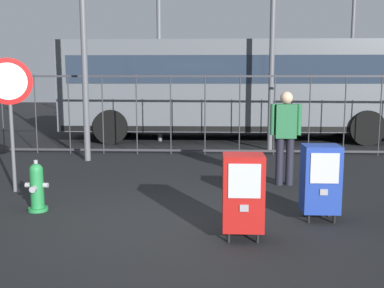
{
  "coord_description": "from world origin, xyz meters",
  "views": [
    {
      "loc": [
        0.61,
        -5.64,
        1.9
      ],
      "look_at": [
        0.3,
        1.2,
        0.9
      ],
      "focal_mm": 42.26,
      "sensor_mm": 36.0,
      "label": 1
    }
  ],
  "objects_px": {
    "bus_far": "(224,83)",
    "street_light_far_left": "(354,3)",
    "newspaper_box_secondary": "(320,179)",
    "bus_near": "(235,85)",
    "street_light_far_right": "(273,5)",
    "stop_sign": "(9,97)",
    "fire_hydrant": "(37,187)",
    "pedestrian": "(285,133)",
    "newspaper_box_primary": "(243,192)"
  },
  "relations": [
    {
      "from": "street_light_far_left",
      "to": "street_light_far_right",
      "type": "relative_size",
      "value": 1.29
    },
    {
      "from": "street_light_far_left",
      "to": "street_light_far_right",
      "type": "xyz_separation_m",
      "value": [
        -3.76,
        -5.72,
        -0.95
      ]
    },
    {
      "from": "newspaper_box_primary",
      "to": "bus_near",
      "type": "xyz_separation_m",
      "value": [
        0.35,
        9.02,
        1.14
      ]
    },
    {
      "from": "newspaper_box_secondary",
      "to": "stop_sign",
      "type": "xyz_separation_m",
      "value": [
        -4.78,
        1.32,
        1.03
      ]
    },
    {
      "from": "bus_near",
      "to": "newspaper_box_primary",
      "type": "bearing_deg",
      "value": -92.75
    },
    {
      "from": "newspaper_box_secondary",
      "to": "newspaper_box_primary",
      "type": "bearing_deg",
      "value": -144.37
    },
    {
      "from": "street_light_far_right",
      "to": "stop_sign",
      "type": "bearing_deg",
      "value": -135.69
    },
    {
      "from": "stop_sign",
      "to": "street_light_far_right",
      "type": "xyz_separation_m",
      "value": [
        4.87,
        4.76,
        2.15
      ]
    },
    {
      "from": "newspaper_box_primary",
      "to": "street_light_far_right",
      "type": "bearing_deg",
      "value": 80.25
    },
    {
      "from": "newspaper_box_primary",
      "to": "bus_far",
      "type": "height_order",
      "value": "bus_far"
    },
    {
      "from": "newspaper_box_secondary",
      "to": "bus_far",
      "type": "xyz_separation_m",
      "value": [
        -0.96,
        13.02,
        1.14
      ]
    },
    {
      "from": "stop_sign",
      "to": "pedestrian",
      "type": "bearing_deg",
      "value": 8.66
    },
    {
      "from": "fire_hydrant",
      "to": "bus_near",
      "type": "relative_size",
      "value": 0.07
    },
    {
      "from": "pedestrian",
      "to": "street_light_far_left",
      "type": "bearing_deg",
      "value": 67.73
    },
    {
      "from": "pedestrian",
      "to": "bus_near",
      "type": "xyz_separation_m",
      "value": [
        -0.58,
        6.22,
        0.76
      ]
    },
    {
      "from": "newspaper_box_primary",
      "to": "newspaper_box_secondary",
      "type": "xyz_separation_m",
      "value": [
        1.09,
        0.78,
        0.0
      ]
    },
    {
      "from": "newspaper_box_secondary",
      "to": "street_light_far_left",
      "type": "height_order",
      "value": "street_light_far_left"
    },
    {
      "from": "stop_sign",
      "to": "street_light_far_right",
      "type": "bearing_deg",
      "value": 44.31
    },
    {
      "from": "bus_near",
      "to": "street_light_far_left",
      "type": "height_order",
      "value": "street_light_far_left"
    },
    {
      "from": "newspaper_box_primary",
      "to": "bus_far",
      "type": "xyz_separation_m",
      "value": [
        0.13,
        13.8,
        1.14
      ]
    },
    {
      "from": "stop_sign",
      "to": "bus_near",
      "type": "relative_size",
      "value": 0.21
    },
    {
      "from": "stop_sign",
      "to": "street_light_far_left",
      "type": "height_order",
      "value": "street_light_far_left"
    },
    {
      "from": "fire_hydrant",
      "to": "bus_far",
      "type": "relative_size",
      "value": 0.07
    },
    {
      "from": "stop_sign",
      "to": "street_light_far_right",
      "type": "relative_size",
      "value": 0.35
    },
    {
      "from": "newspaper_box_secondary",
      "to": "street_light_far_right",
      "type": "relative_size",
      "value": 0.16
    },
    {
      "from": "fire_hydrant",
      "to": "pedestrian",
      "type": "xyz_separation_m",
      "value": [
        3.81,
        1.79,
        0.6
      ]
    },
    {
      "from": "newspaper_box_secondary",
      "to": "bus_near",
      "type": "relative_size",
      "value": 0.1
    },
    {
      "from": "street_light_far_right",
      "to": "street_light_far_left",
      "type": "bearing_deg",
      "value": 56.71
    },
    {
      "from": "newspaper_box_secondary",
      "to": "street_light_far_right",
      "type": "distance_m",
      "value": 6.86
    },
    {
      "from": "stop_sign",
      "to": "pedestrian",
      "type": "height_order",
      "value": "stop_sign"
    },
    {
      "from": "bus_far",
      "to": "street_light_far_left",
      "type": "height_order",
      "value": "street_light_far_left"
    },
    {
      "from": "stop_sign",
      "to": "newspaper_box_primary",
      "type": "bearing_deg",
      "value": -29.53
    },
    {
      "from": "stop_sign",
      "to": "bus_far",
      "type": "height_order",
      "value": "bus_far"
    },
    {
      "from": "fire_hydrant",
      "to": "street_light_far_right",
      "type": "xyz_separation_m",
      "value": [
        4.05,
        5.84,
        3.4
      ]
    },
    {
      "from": "newspaper_box_primary",
      "to": "newspaper_box_secondary",
      "type": "relative_size",
      "value": 1.0
    },
    {
      "from": "street_light_far_right",
      "to": "fire_hydrant",
      "type": "bearing_deg",
      "value": -124.78
    },
    {
      "from": "bus_far",
      "to": "street_light_far_right",
      "type": "height_order",
      "value": "street_light_far_right"
    },
    {
      "from": "bus_far",
      "to": "street_light_far_right",
      "type": "xyz_separation_m",
      "value": [
        1.05,
        -6.95,
        2.05
      ]
    },
    {
      "from": "newspaper_box_primary",
      "to": "fire_hydrant",
      "type": "bearing_deg",
      "value": 160.62
    },
    {
      "from": "pedestrian",
      "to": "street_light_far_left",
      "type": "relative_size",
      "value": 0.2
    },
    {
      "from": "newspaper_box_primary",
      "to": "stop_sign",
      "type": "relative_size",
      "value": 0.46
    },
    {
      "from": "bus_near",
      "to": "street_light_far_left",
      "type": "distance_m",
      "value": 6.53
    },
    {
      "from": "bus_far",
      "to": "newspaper_box_secondary",
      "type": "bearing_deg",
      "value": -89.05
    },
    {
      "from": "newspaper_box_secondary",
      "to": "street_light_far_left",
      "type": "bearing_deg",
      "value": 71.93
    },
    {
      "from": "fire_hydrant",
      "to": "street_light_far_right",
      "type": "distance_m",
      "value": 7.88
    },
    {
      "from": "newspaper_box_primary",
      "to": "stop_sign",
      "type": "height_order",
      "value": "stop_sign"
    },
    {
      "from": "bus_near",
      "to": "street_light_far_left",
      "type": "xyz_separation_m",
      "value": [
        4.58,
        3.56,
        3.0
      ]
    },
    {
      "from": "fire_hydrant",
      "to": "pedestrian",
      "type": "height_order",
      "value": "pedestrian"
    },
    {
      "from": "pedestrian",
      "to": "street_light_far_right",
      "type": "xyz_separation_m",
      "value": [
        0.25,
        4.05,
        2.81
      ]
    },
    {
      "from": "fire_hydrant",
      "to": "pedestrian",
      "type": "distance_m",
      "value": 4.25
    }
  ]
}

